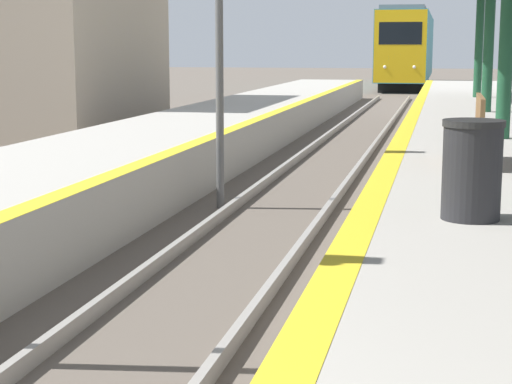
{
  "coord_description": "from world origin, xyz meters",
  "views": [
    {
      "loc": [
        2.34,
        -1.51,
        2.46
      ],
      "look_at": [
        -1.24,
        14.8,
        -0.38
      ],
      "focal_mm": 60.0,
      "sensor_mm": 36.0,
      "label": 1
    }
  ],
  "objects": [
    {
      "name": "trash_bin",
      "position": [
        2.62,
        6.44,
        1.35
      ],
      "size": [
        0.56,
        0.56,
        0.91
      ],
      "color": "#262628",
      "rests_on": "platform_right"
    },
    {
      "name": "train",
      "position": [
        0.0,
        54.06,
        2.36
      ],
      "size": [
        2.78,
        19.92,
        4.65
      ],
      "color": "black",
      "rests_on": "ground"
    },
    {
      "name": "bench",
      "position": [
        2.7,
        10.31,
        1.38
      ],
      "size": [
        0.44,
        1.65,
        0.92
      ],
      "color": "brown",
      "rests_on": "platform_right"
    },
    {
      "name": "signal_mid",
      "position": [
        -0.98,
        11.06,
        3.12
      ],
      "size": [
        0.36,
        0.31,
        4.46
      ],
      "color": "#595959",
      "rests_on": "ground"
    }
  ]
}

